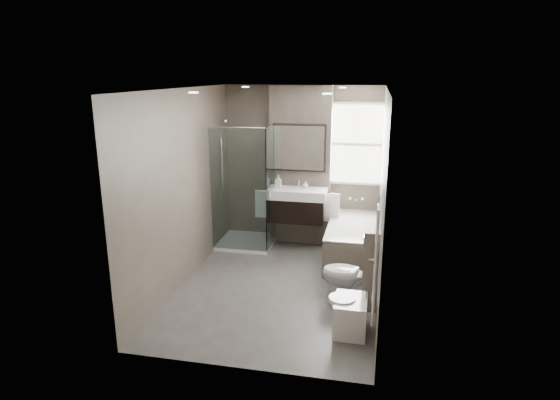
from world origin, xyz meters
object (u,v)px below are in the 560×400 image
(bathtub, at_px, (353,240))
(bidet, at_px, (350,315))
(toilet, at_px, (350,275))
(vanity, at_px, (297,204))

(bathtub, relative_size, bidet, 3.15)
(toilet, bearing_deg, vanity, -141.80)
(vanity, bearing_deg, bidet, -67.34)
(toilet, distance_m, bidet, 0.73)
(toilet, bearing_deg, bathtub, -169.45)
(vanity, height_order, bidet, vanity)
(toilet, bearing_deg, bidet, 12.24)
(vanity, distance_m, bidet, 2.69)
(bathtub, distance_m, toilet, 1.39)
(bathtub, bearing_deg, toilet, -88.14)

